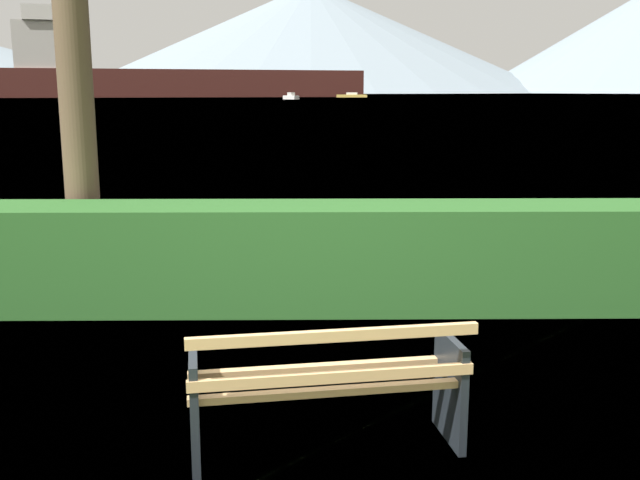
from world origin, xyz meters
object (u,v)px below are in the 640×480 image
object	(u,v)px
park_bench	(327,387)
sailboat_mid	(291,97)
cargo_ship_large	(151,73)
fishing_boat_near	(352,96)

from	to	relation	value
park_bench	sailboat_mid	size ratio (longest dim) A/B	0.42
cargo_ship_large	sailboat_mid	bearing A→B (deg)	-50.42
cargo_ship_large	fishing_boat_near	xyz separation A→B (m)	(59.85, -5.83, -6.50)
park_bench	sailboat_mid	distance (m)	169.14
sailboat_mid	fishing_boat_near	bearing A→B (deg)	70.30
park_bench	fishing_boat_near	size ratio (longest dim) A/B	0.19
park_bench	cargo_ship_large	bearing A→B (deg)	102.21
park_bench	sailboat_mid	world-z (taller)	sailboat_mid
fishing_boat_near	park_bench	bearing A→B (deg)	-93.18
cargo_ship_large	fishing_boat_near	bearing A→B (deg)	-5.57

